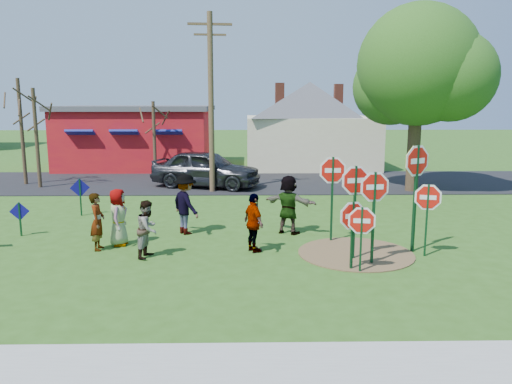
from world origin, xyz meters
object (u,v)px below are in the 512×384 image
at_px(stop_sign_c, 374,196).
at_px(suv, 206,169).
at_px(utility_pole, 211,100).
at_px(leafy_tree, 421,72).
at_px(person_b, 97,222).
at_px(person_a, 118,217).
at_px(stop_sign_a, 362,226).
at_px(stop_sign_d, 417,171).
at_px(stop_sign_b, 333,178).

relative_size(stop_sign_c, suv, 0.48).
bearing_deg(utility_pole, leafy_tree, 0.26).
bearing_deg(person_b, stop_sign_c, -105.26).
relative_size(stop_sign_c, person_a, 1.52).
bearing_deg(suv, person_a, -172.46).
bearing_deg(leafy_tree, stop_sign_c, -113.68).
height_order(person_a, utility_pole, utility_pole).
bearing_deg(stop_sign_a, person_a, 168.09).
bearing_deg(stop_sign_d, person_b, 149.56).
bearing_deg(stop_sign_a, stop_sign_b, 104.06).
height_order(stop_sign_b, stop_sign_c, stop_sign_b).
distance_m(person_b, leafy_tree, 15.94).
bearing_deg(suv, stop_sign_a, -141.17).
relative_size(stop_sign_b, utility_pole, 0.34).
xyz_separation_m(stop_sign_a, person_b, (-7.05, 2.03, -0.37)).
distance_m(stop_sign_d, utility_pole, 11.53).
distance_m(stop_sign_a, suv, 13.31).
distance_m(stop_sign_b, stop_sign_c, 2.27).
xyz_separation_m(stop_sign_d, suv, (-6.69, 10.68, -1.35)).
relative_size(stop_sign_a, person_a, 1.05).
xyz_separation_m(person_b, leafy_tree, (12.14, 9.20, 4.67)).
relative_size(utility_pole, leafy_tree, 0.95).
bearing_deg(suv, stop_sign_b, -137.02).
bearing_deg(stop_sign_b, stop_sign_a, -86.45).
distance_m(person_b, suv, 10.61).
height_order(stop_sign_c, stop_sign_d, stop_sign_d).
xyz_separation_m(person_a, person_b, (-0.47, -0.45, -0.02)).
bearing_deg(leafy_tree, suv, 173.25).
bearing_deg(leafy_tree, utility_pole, -179.74).
bearing_deg(stop_sign_a, suv, 119.95).
relative_size(person_b, utility_pole, 0.20).
bearing_deg(person_a, suv, -11.60).
bearing_deg(stop_sign_c, person_a, 155.42).
bearing_deg(suv, person_b, -174.56).
bearing_deg(stop_sign_c, person_b, 159.58).
distance_m(person_b, utility_pole, 10.12).
bearing_deg(suv, stop_sign_c, -138.25).
xyz_separation_m(utility_pole, leafy_tree, (9.52, 0.04, 1.25)).
bearing_deg(person_b, utility_pole, -20.84).
height_order(stop_sign_d, leafy_tree, leafy_tree).
distance_m(utility_pole, leafy_tree, 9.60).
distance_m(stop_sign_b, person_a, 6.42).
distance_m(stop_sign_b, utility_pole, 9.65).
height_order(stop_sign_c, person_b, stop_sign_c).
bearing_deg(utility_pole, stop_sign_b, -63.58).
distance_m(stop_sign_d, suv, 12.67).
distance_m(stop_sign_a, leafy_tree, 13.06).
bearing_deg(stop_sign_d, leafy_tree, 42.80).
distance_m(suv, leafy_tree, 10.96).
distance_m(stop_sign_c, utility_pole, 11.87).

